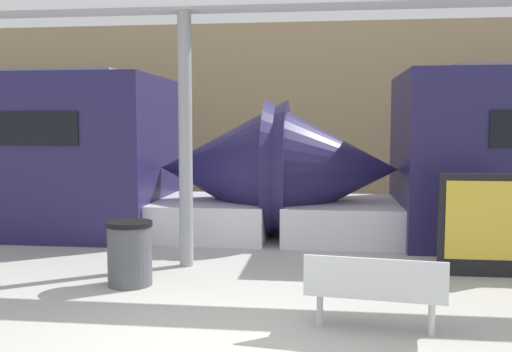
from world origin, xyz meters
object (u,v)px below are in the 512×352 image
Objects in this scene: bench_near at (375,288)px; trash_bin at (130,253)px; poster_board at (484,225)px; support_column_near at (185,140)px.

trash_bin reaches higher than bench_near.
bench_near is 2.99m from poster_board.
support_column_near reaches higher than bench_near.
poster_board reaches higher than bench_near.
support_column_near is at bearing 66.23° from trash_bin.
bench_near is 0.39× the size of support_column_near.
trash_bin is at bearing -168.16° from poster_board.
poster_board is 4.49m from support_column_near.
trash_bin is 0.22× the size of support_column_near.
trash_bin is at bearing 163.04° from bench_near.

